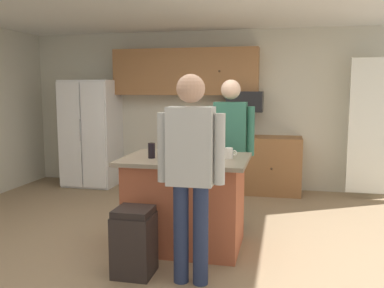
{
  "coord_description": "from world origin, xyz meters",
  "views": [
    {
      "loc": [
        1.21,
        -4.1,
        1.65
      ],
      "look_at": [
        0.23,
        0.28,
        1.05
      ],
      "focal_mm": 38.69,
      "sensor_mm": 36.0,
      "label": 1
    }
  ],
  "objects_px": {
    "person_guest_left": "(230,142)",
    "mug_blue_stoneware": "(187,154)",
    "mug_ceramic_white": "(229,153)",
    "refrigerator": "(91,133)",
    "kitchen_island": "(186,202)",
    "glass_stout_tall": "(162,148)",
    "trash_bin": "(134,242)",
    "tumbler_amber": "(165,154)",
    "glass_short_whisky": "(152,151)",
    "person_guest_right": "(191,165)",
    "microwave_over_range": "(245,102)"
  },
  "relations": [
    {
      "from": "refrigerator",
      "to": "tumbler_amber",
      "type": "height_order",
      "value": "refrigerator"
    },
    {
      "from": "person_guest_right",
      "to": "glass_short_whisky",
      "type": "bearing_deg",
      "value": 23.16
    },
    {
      "from": "kitchen_island",
      "to": "trash_bin",
      "type": "height_order",
      "value": "kitchen_island"
    },
    {
      "from": "mug_ceramic_white",
      "to": "microwave_over_range",
      "type": "bearing_deg",
      "value": 91.81
    },
    {
      "from": "kitchen_island",
      "to": "person_guest_left",
      "type": "height_order",
      "value": "person_guest_left"
    },
    {
      "from": "person_guest_right",
      "to": "tumbler_amber",
      "type": "bearing_deg",
      "value": 17.85
    },
    {
      "from": "mug_ceramic_white",
      "to": "person_guest_right",
      "type": "bearing_deg",
      "value": -104.07
    },
    {
      "from": "microwave_over_range",
      "to": "person_guest_left",
      "type": "distance_m",
      "value": 1.8
    },
    {
      "from": "person_guest_right",
      "to": "mug_blue_stoneware",
      "type": "bearing_deg",
      "value": -0.7
    },
    {
      "from": "person_guest_right",
      "to": "person_guest_left",
      "type": "distance_m",
      "value": 1.58
    },
    {
      "from": "mug_blue_stoneware",
      "to": "glass_short_whisky",
      "type": "height_order",
      "value": "glass_short_whisky"
    },
    {
      "from": "person_guest_right",
      "to": "glass_short_whisky",
      "type": "xyz_separation_m",
      "value": [
        -0.56,
        0.68,
        -0.0
      ]
    },
    {
      "from": "glass_short_whisky",
      "to": "trash_bin",
      "type": "xyz_separation_m",
      "value": [
        0.04,
        -0.64,
        -0.73
      ]
    },
    {
      "from": "glass_short_whisky",
      "to": "glass_stout_tall",
      "type": "height_order",
      "value": "glass_short_whisky"
    },
    {
      "from": "mug_blue_stoneware",
      "to": "person_guest_left",
      "type": "bearing_deg",
      "value": 68.11
    },
    {
      "from": "trash_bin",
      "to": "microwave_over_range",
      "type": "bearing_deg",
      "value": 78.69
    },
    {
      "from": "person_guest_left",
      "to": "glass_stout_tall",
      "type": "bearing_deg",
      "value": -25.24
    },
    {
      "from": "glass_short_whisky",
      "to": "tumbler_amber",
      "type": "relative_size",
      "value": 1.15
    },
    {
      "from": "mug_blue_stoneware",
      "to": "person_guest_right",
      "type": "bearing_deg",
      "value": -74.37
    },
    {
      "from": "refrigerator",
      "to": "person_guest_left",
      "type": "relative_size",
      "value": 1.02
    },
    {
      "from": "person_guest_right",
      "to": "trash_bin",
      "type": "bearing_deg",
      "value": 68.67
    },
    {
      "from": "refrigerator",
      "to": "trash_bin",
      "type": "bearing_deg",
      "value": -58.39
    },
    {
      "from": "glass_stout_tall",
      "to": "refrigerator",
      "type": "bearing_deg",
      "value": 131.15
    },
    {
      "from": "glass_short_whisky",
      "to": "mug_ceramic_white",
      "type": "relative_size",
      "value": 1.23
    },
    {
      "from": "mug_blue_stoneware",
      "to": "glass_stout_tall",
      "type": "xyz_separation_m",
      "value": [
        -0.35,
        0.26,
        0.01
      ]
    },
    {
      "from": "kitchen_island",
      "to": "person_guest_left",
      "type": "relative_size",
      "value": 0.73
    },
    {
      "from": "mug_ceramic_white",
      "to": "trash_bin",
      "type": "xyz_separation_m",
      "value": [
        -0.73,
        -0.79,
        -0.7
      ]
    },
    {
      "from": "kitchen_island",
      "to": "microwave_over_range",
      "type": "bearing_deg",
      "value": 81.73
    },
    {
      "from": "microwave_over_range",
      "to": "tumbler_amber",
      "type": "xyz_separation_m",
      "value": [
        -0.53,
        -2.74,
        -0.43
      ]
    },
    {
      "from": "tumbler_amber",
      "to": "glass_stout_tall",
      "type": "distance_m",
      "value": 0.46
    },
    {
      "from": "person_guest_left",
      "to": "mug_ceramic_white",
      "type": "height_order",
      "value": "person_guest_left"
    },
    {
      "from": "person_guest_right",
      "to": "person_guest_left",
      "type": "relative_size",
      "value": 1.01
    },
    {
      "from": "refrigerator",
      "to": "glass_short_whisky",
      "type": "relative_size",
      "value": 11.51
    },
    {
      "from": "tumbler_amber",
      "to": "trash_bin",
      "type": "height_order",
      "value": "tumbler_amber"
    },
    {
      "from": "mug_blue_stoneware",
      "to": "glass_short_whisky",
      "type": "xyz_separation_m",
      "value": [
        -0.35,
        -0.07,
        0.03
      ]
    },
    {
      "from": "kitchen_island",
      "to": "glass_stout_tall",
      "type": "height_order",
      "value": "glass_stout_tall"
    },
    {
      "from": "refrigerator",
      "to": "person_guest_right",
      "type": "height_order",
      "value": "refrigerator"
    },
    {
      "from": "person_guest_right",
      "to": "glass_stout_tall",
      "type": "distance_m",
      "value": 1.16
    },
    {
      "from": "person_guest_left",
      "to": "mug_ceramic_white",
      "type": "relative_size",
      "value": 13.82
    },
    {
      "from": "mug_blue_stoneware",
      "to": "glass_stout_tall",
      "type": "relative_size",
      "value": 1.02
    },
    {
      "from": "kitchen_island",
      "to": "glass_short_whisky",
      "type": "relative_size",
      "value": 8.2
    },
    {
      "from": "glass_stout_tall",
      "to": "trash_bin",
      "type": "bearing_deg",
      "value": -88.26
    },
    {
      "from": "person_guest_left",
      "to": "mug_blue_stoneware",
      "type": "xyz_separation_m",
      "value": [
        -0.33,
        -0.83,
        -0.02
      ]
    },
    {
      "from": "tumbler_amber",
      "to": "glass_short_whisky",
      "type": "bearing_deg",
      "value": 149.24
    },
    {
      "from": "mug_blue_stoneware",
      "to": "mug_ceramic_white",
      "type": "height_order",
      "value": "mug_ceramic_white"
    },
    {
      "from": "mug_blue_stoneware",
      "to": "glass_short_whisky",
      "type": "relative_size",
      "value": 0.82
    },
    {
      "from": "kitchen_island",
      "to": "mug_ceramic_white",
      "type": "xyz_separation_m",
      "value": [
        0.44,
        0.03,
        0.52
      ]
    },
    {
      "from": "microwave_over_range",
      "to": "kitchen_island",
      "type": "distance_m",
      "value": 2.72
    },
    {
      "from": "person_guest_left",
      "to": "glass_short_whisky",
      "type": "bearing_deg",
      "value": -12.5
    },
    {
      "from": "microwave_over_range",
      "to": "trash_bin",
      "type": "bearing_deg",
      "value": -101.31
    }
  ]
}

